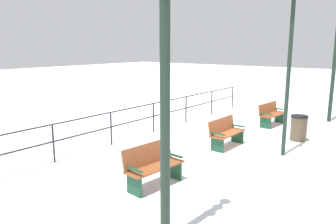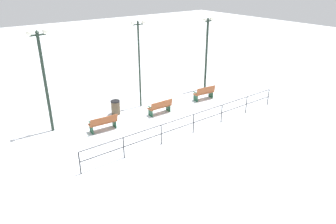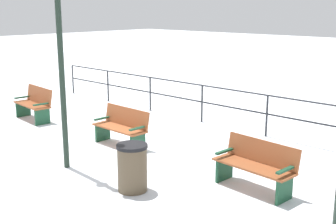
{
  "view_description": "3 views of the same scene",
  "coord_description": "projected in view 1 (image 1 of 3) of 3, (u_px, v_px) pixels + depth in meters",
  "views": [
    {
      "loc": [
        4.63,
        -8.97,
        3.11
      ],
      "look_at": [
        -2.11,
        -0.37,
        0.91
      ],
      "focal_mm": 35.33,
      "sensor_mm": 36.0,
      "label": 1
    },
    {
      "loc": [
        -14.11,
        9.95,
        7.75
      ],
      "look_at": [
        -1.33,
        0.35,
        0.65
      ],
      "focal_mm": 33.87,
      "sensor_mm": 36.0,
      "label": 2
    },
    {
      "loc": [
        6.34,
        7.53,
        3.17
      ],
      "look_at": [
        -1.17,
        0.48,
        0.7
      ],
      "focal_mm": 46.88,
      "sensor_mm": 36.0,
      "label": 3
    }
  ],
  "objects": [
    {
      "name": "ground_plane",
      "position": [
        228.0,
        147.0,
        10.34
      ],
      "size": [
        80.0,
        80.0,
        0.0
      ],
      "primitive_type": "plane",
      "color": "white",
      "rests_on": "ground"
    },
    {
      "name": "bench_nearest",
      "position": [
        153.0,
        165.0,
        7.41
      ],
      "size": [
        0.68,
        1.5,
        0.95
      ],
      "rotation": [
        0.0,
        0.0,
        -0.09
      ],
      "color": "brown",
      "rests_on": "ground"
    },
    {
      "name": "bench_second",
      "position": [
        226.0,
        132.0,
        10.31
      ],
      "size": [
        0.55,
        1.48,
        0.89
      ],
      "rotation": [
        0.0,
        0.0,
        -0.02
      ],
      "color": "brown",
      "rests_on": "ground"
    },
    {
      "name": "bench_third",
      "position": [
        272.0,
        114.0,
        13.1
      ],
      "size": [
        0.66,
        1.54,
        0.87
      ],
      "rotation": [
        0.0,
        0.0,
        -0.07
      ],
      "color": "brown",
      "rests_on": "ground"
    },
    {
      "name": "lamppost_near",
      "position": [
        165.0,
        51.0,
        4.75
      ],
      "size": [
        0.24,
        0.85,
        4.99
      ],
      "color": "#1E2D23",
      "rests_on": "ground"
    },
    {
      "name": "lamppost_middle",
      "position": [
        291.0,
        35.0,
        8.9
      ],
      "size": [
        0.23,
        0.97,
        5.25
      ],
      "color": "#1E2D23",
      "rests_on": "ground"
    },
    {
      "name": "waterfront_railing",
      "position": [
        153.0,
        112.0,
        12.05
      ],
      "size": [
        0.05,
        12.49,
        1.07
      ],
      "color": "#26282D",
      "rests_on": "ground"
    },
    {
      "name": "trash_bin",
      "position": [
        299.0,
        128.0,
        10.98
      ],
      "size": [
        0.55,
        0.55,
        0.85
      ],
      "color": "brown",
      "rests_on": "ground"
    }
  ]
}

